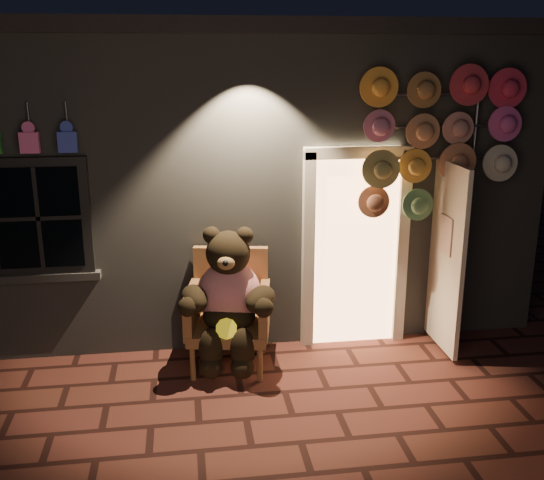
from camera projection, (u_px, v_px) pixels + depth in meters
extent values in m
plane|color=#542620|center=(246.00, 419.00, 5.63)|extent=(60.00, 60.00, 0.00)
cube|color=slate|center=(216.00, 162.00, 8.97)|extent=(7.00, 5.00, 3.30)
cube|color=black|center=(212.00, 33.00, 8.48)|extent=(7.30, 5.30, 0.16)
cube|color=black|center=(39.00, 217.00, 6.32)|extent=(1.00, 0.10, 1.20)
cube|color=black|center=(39.00, 218.00, 6.30)|extent=(0.82, 0.06, 1.02)
cube|color=slate|center=(46.00, 277.00, 6.50)|extent=(1.10, 0.14, 0.08)
cube|color=#FFB272|center=(354.00, 251.00, 6.93)|extent=(0.92, 0.10, 2.10)
cube|color=beige|center=(308.00, 254.00, 6.82)|extent=(0.12, 0.12, 2.20)
cube|color=beige|center=(401.00, 250.00, 6.96)|extent=(0.12, 0.12, 2.20)
cube|color=beige|center=(359.00, 152.00, 6.59)|extent=(1.16, 0.12, 0.12)
cube|color=beige|center=(447.00, 258.00, 6.69)|extent=(0.05, 0.80, 2.00)
cube|color=pink|center=(30.00, 143.00, 6.04)|extent=(0.18, 0.07, 0.20)
cylinder|color=#59595E|center=(28.00, 115.00, 6.02)|extent=(0.02, 0.02, 0.25)
cube|color=#3446B7|center=(68.00, 142.00, 6.08)|extent=(0.18, 0.07, 0.20)
cylinder|color=#59595E|center=(66.00, 115.00, 6.07)|extent=(0.02, 0.02, 0.25)
cube|color=#905C38|center=(229.00, 329.00, 6.48)|extent=(0.89, 0.84, 0.11)
cube|color=#905C38|center=(231.00, 282.00, 6.69)|extent=(0.78, 0.22, 0.78)
cube|color=#905C38|center=(192.00, 309.00, 6.41)|extent=(0.20, 0.67, 0.44)
cube|color=#905C38|center=(264.00, 310.00, 6.39)|extent=(0.20, 0.67, 0.44)
cylinder|color=#905C38|center=(193.00, 364.00, 6.26)|extent=(0.06, 0.06, 0.35)
cylinder|color=#905C38|center=(260.00, 365.00, 6.24)|extent=(0.06, 0.06, 0.35)
cylinder|color=#905C38|center=(201.00, 337.00, 6.86)|extent=(0.06, 0.06, 0.35)
cylinder|color=#905C38|center=(263.00, 338.00, 6.84)|extent=(0.06, 0.06, 0.35)
ellipsoid|color=red|center=(229.00, 294.00, 6.42)|extent=(0.73, 0.62, 0.68)
ellipsoid|color=black|center=(229.00, 315.00, 6.40)|extent=(0.61, 0.54, 0.32)
sphere|color=black|center=(228.00, 253.00, 6.25)|extent=(0.51, 0.51, 0.44)
sphere|color=black|center=(212.00, 235.00, 6.23)|extent=(0.17, 0.17, 0.17)
sphere|color=black|center=(245.00, 235.00, 6.22)|extent=(0.17, 0.17, 0.17)
ellipsoid|color=#9A7646|center=(226.00, 263.00, 6.07)|extent=(0.19, 0.15, 0.14)
ellipsoid|color=black|center=(194.00, 298.00, 6.22)|extent=(0.32, 0.48, 0.25)
ellipsoid|color=black|center=(261.00, 299.00, 6.20)|extent=(0.44, 0.51, 0.25)
ellipsoid|color=black|center=(211.00, 348.00, 6.20)|extent=(0.25, 0.25, 0.42)
ellipsoid|color=black|center=(242.00, 349.00, 6.19)|extent=(0.25, 0.25, 0.42)
sphere|color=black|center=(211.00, 367.00, 6.19)|extent=(0.23, 0.23, 0.23)
sphere|color=black|center=(242.00, 367.00, 6.18)|extent=(0.23, 0.23, 0.23)
cylinder|color=yellow|center=(226.00, 329.00, 6.13)|extent=(0.22, 0.12, 0.20)
cylinder|color=#59595E|center=(468.00, 212.00, 6.88)|extent=(0.04, 0.04, 2.94)
cylinder|color=#59595E|center=(450.00, 94.00, 6.47)|extent=(1.31, 0.03, 0.03)
cylinder|color=#59595E|center=(447.00, 126.00, 6.56)|extent=(1.31, 0.03, 0.03)
cylinder|color=#59595E|center=(445.00, 158.00, 6.65)|extent=(1.31, 0.03, 0.03)
cylinder|color=#FFA839|center=(380.00, 89.00, 6.29)|extent=(0.37, 0.11, 0.37)
cylinder|color=#9B6C3B|center=(423.00, 89.00, 6.32)|extent=(0.37, 0.11, 0.37)
cylinder|color=#CC3644|center=(466.00, 89.00, 6.35)|extent=(0.37, 0.11, 0.37)
cylinder|color=#E63154|center=(504.00, 88.00, 6.47)|extent=(0.37, 0.11, 0.37)
cylinder|color=#C76F8E|center=(379.00, 128.00, 6.37)|extent=(0.37, 0.11, 0.37)
cylinder|color=tan|center=(422.00, 128.00, 6.40)|extent=(0.37, 0.11, 0.37)
cylinder|color=tan|center=(460.00, 127.00, 6.52)|extent=(0.37, 0.11, 0.37)
cylinder|color=#F85CB2|center=(501.00, 126.00, 6.55)|extent=(0.37, 0.11, 0.37)
cylinder|color=#9F9654|center=(378.00, 166.00, 6.45)|extent=(0.37, 0.11, 0.37)
cylinder|color=gold|center=(417.00, 164.00, 6.57)|extent=(0.37, 0.11, 0.37)
cylinder|color=tan|center=(458.00, 164.00, 6.60)|extent=(0.37, 0.11, 0.37)
cylinder|color=beige|center=(499.00, 163.00, 6.63)|extent=(0.37, 0.11, 0.37)
cylinder|color=brown|center=(375.00, 202.00, 6.61)|extent=(0.37, 0.11, 0.37)
cylinder|color=#568E5F|center=(416.00, 201.00, 6.64)|extent=(0.37, 0.11, 0.37)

